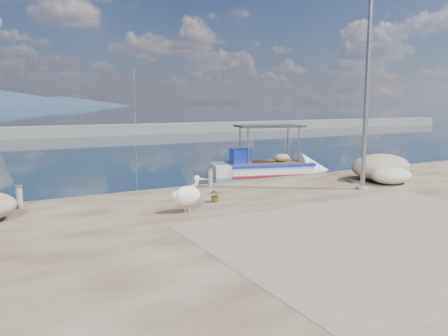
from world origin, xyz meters
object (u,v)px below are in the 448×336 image
boat_right (267,169)px  pelican (188,195)px  lamp_post (366,97)px  bollard_near (210,176)px

boat_right → pelican: 10.60m
boat_right → pelican: (-7.71, -7.24, 0.77)m
boat_right → lamp_post: lamp_post is taller
pelican → bollard_near: size_ratio=1.50×
boat_right → lamp_post: size_ratio=0.91×
lamp_post → bollard_near: bearing=146.2°
pelican → lamp_post: lamp_post is taller
pelican → lamp_post: size_ratio=0.16×
bollard_near → boat_right: bearing=37.3°
pelican → lamp_post: (6.92, 0.05, 2.80)m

